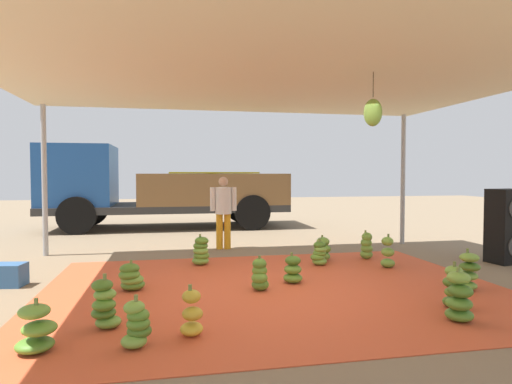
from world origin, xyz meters
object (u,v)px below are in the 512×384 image
object	(u,v)px
worker_0	(223,207)
banana_bunch_4	(388,254)
banana_bunch_12	(323,250)
banana_bunch_14	(467,273)
banana_bunch_13	(36,330)
banana_bunch_0	(260,275)
banana_bunch_2	(293,270)
crate_0	(7,275)
banana_bunch_11	(131,278)
banana_bunch_3	(201,252)
speaker_stack	(507,226)
banana_bunch_5	(459,299)
banana_bunch_8	(192,315)
banana_bunch_9	(454,288)
cargo_truck_main	(155,188)
banana_bunch_6	(137,325)
banana_bunch_7	(319,254)
banana_bunch_1	(105,306)
banana_bunch_10	(367,247)

from	to	relation	value
worker_0	banana_bunch_4	bearing A→B (deg)	-44.81
banana_bunch_12	banana_bunch_14	size ratio (longest dim) A/B	0.82
banana_bunch_12	banana_bunch_13	distance (m)	5.19
banana_bunch_0	banana_bunch_2	world-z (taller)	banana_bunch_0
banana_bunch_4	crate_0	bearing A→B (deg)	-179.79
banana_bunch_11	crate_0	world-z (taller)	banana_bunch_11
banana_bunch_3	speaker_stack	xyz separation A→B (m)	(5.37, -0.85, 0.42)
banana_bunch_0	banana_bunch_4	distance (m)	2.59
banana_bunch_3	banana_bunch_5	size ratio (longest dim) A/B	0.92
banana_bunch_3	banana_bunch_12	bearing A→B (deg)	-1.16
banana_bunch_8	banana_bunch_11	bearing A→B (deg)	111.35
banana_bunch_5	banana_bunch_11	world-z (taller)	banana_bunch_5
banana_bunch_4	banana_bunch_9	xyz separation A→B (m)	(-0.32, -2.18, -0.01)
banana_bunch_4	banana_bunch_12	bearing A→B (deg)	136.43
banana_bunch_8	speaker_stack	world-z (taller)	speaker_stack
banana_bunch_11	speaker_stack	bearing A→B (deg)	5.71
banana_bunch_9	cargo_truck_main	distance (m)	9.47
banana_bunch_5	banana_bunch_6	xyz separation A→B (m)	(-3.33, -0.02, -0.05)
banana_bunch_4	banana_bunch_9	size ratio (longest dim) A/B	1.04
banana_bunch_9	banana_bunch_5	bearing A→B (deg)	-119.61
banana_bunch_0	banana_bunch_13	world-z (taller)	banana_bunch_13
banana_bunch_7	banana_bunch_2	bearing A→B (deg)	-125.82
banana_bunch_1	banana_bunch_11	world-z (taller)	banana_bunch_1
banana_bunch_3	banana_bunch_13	world-z (taller)	banana_bunch_3
cargo_truck_main	worker_0	bearing A→B (deg)	-69.13
banana_bunch_8	banana_bunch_1	bearing A→B (deg)	155.80
banana_bunch_0	banana_bunch_7	world-z (taller)	banana_bunch_0
banana_bunch_0	banana_bunch_11	world-z (taller)	banana_bunch_0
banana_bunch_2	banana_bunch_14	world-z (taller)	banana_bunch_14
banana_bunch_0	banana_bunch_14	xyz separation A→B (m)	(2.78, -0.54, 0.03)
banana_bunch_7	cargo_truck_main	world-z (taller)	cargo_truck_main
banana_bunch_13	banana_bunch_14	size ratio (longest dim) A/B	0.86
banana_bunch_9	worker_0	bearing A→B (deg)	114.94
banana_bunch_1	banana_bunch_2	world-z (taller)	banana_bunch_1
banana_bunch_3	banana_bunch_14	size ratio (longest dim) A/B	0.95
banana_bunch_2	cargo_truck_main	world-z (taller)	cargo_truck_main
crate_0	banana_bunch_4	bearing A→B (deg)	0.21
banana_bunch_12	cargo_truck_main	world-z (taller)	cargo_truck_main
banana_bunch_12	banana_bunch_14	bearing A→B (deg)	-62.08
banana_bunch_8	banana_bunch_11	world-z (taller)	banana_bunch_8
banana_bunch_2	banana_bunch_10	distance (m)	2.33
banana_bunch_13	crate_0	world-z (taller)	banana_bunch_13
banana_bunch_0	cargo_truck_main	xyz separation A→B (m)	(-1.61, 7.46, 0.96)
banana_bunch_0	banana_bunch_9	bearing A→B (deg)	-30.12
banana_bunch_6	banana_bunch_12	world-z (taller)	banana_bunch_6
banana_bunch_10	banana_bunch_13	world-z (taller)	banana_bunch_10
banana_bunch_2	banana_bunch_3	xyz separation A→B (m)	(-1.22, 1.52, 0.05)
banana_bunch_5	crate_0	bearing A→B (deg)	153.81
banana_bunch_4	banana_bunch_8	xyz separation A→B (m)	(-3.40, -2.48, -0.03)
banana_bunch_13	speaker_stack	bearing A→B (deg)	20.22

